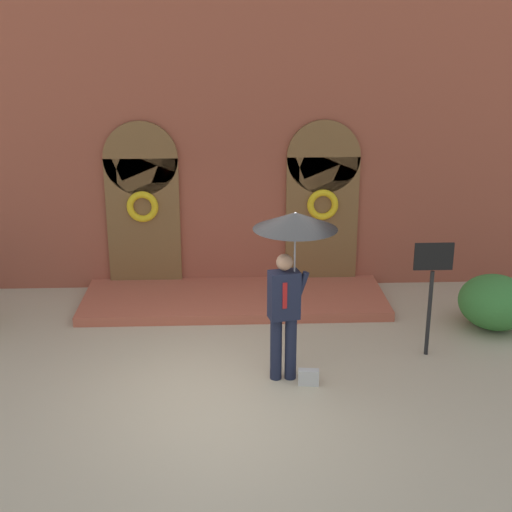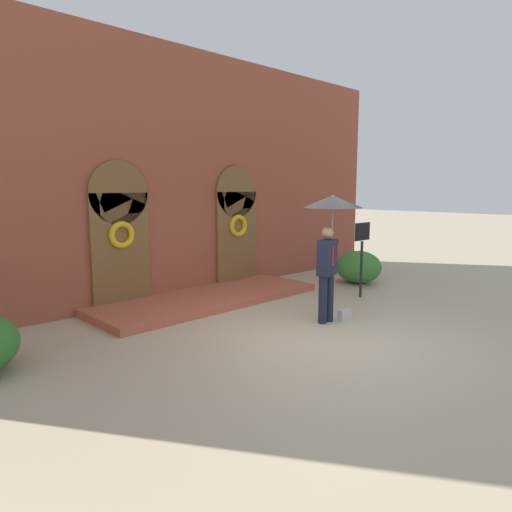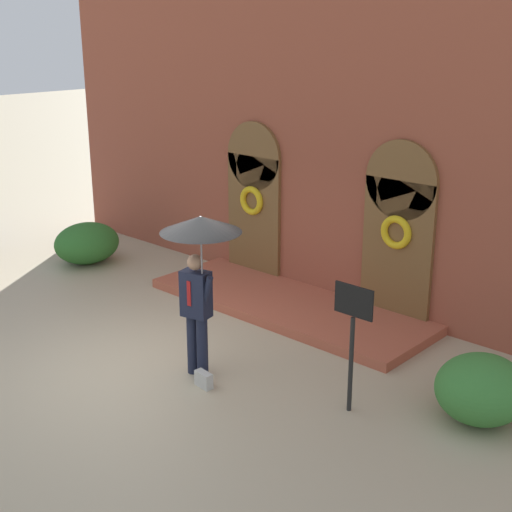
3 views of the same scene
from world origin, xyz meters
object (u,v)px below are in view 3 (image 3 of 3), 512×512
shrub_right (481,389)px  shrub_left (87,243)px  sign_post (353,328)px  person_with_umbrella (200,248)px  handbag (204,380)px

shrub_right → shrub_left: bearing=178.1°
shrub_left → shrub_right: bearing=-1.9°
sign_post → person_with_umbrella: bearing=-162.6°
shrub_left → handbag: bearing=-19.9°
handbag → shrub_right: (3.17, 1.78, 0.32)m
person_with_umbrella → handbag: 1.83m
handbag → sign_post: sign_post is taller
shrub_right → sign_post: bearing=-145.1°
person_with_umbrella → handbag: (0.23, -0.20, -1.80)m
person_with_umbrella → shrub_left: 5.98m
person_with_umbrella → sign_post: size_ratio=1.37×
person_with_umbrella → shrub_left: bearing=161.2°
handbag → sign_post: 2.28m
person_with_umbrella → shrub_right: bearing=24.9°
handbag → shrub_right: shrub_right is taller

